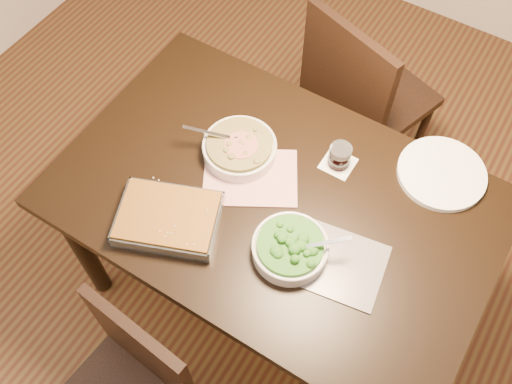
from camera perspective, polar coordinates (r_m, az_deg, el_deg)
The scene contains 11 objects.
ground at distance 2.49m, azimuth 1.42°, elevation -9.49°, with size 4.00×4.00×0.00m, color #401E12.
table at distance 1.90m, azimuth 1.83°, elevation -1.99°, with size 1.40×0.90×0.75m.
magazine_a at distance 1.86m, azimuth -0.57°, elevation 1.49°, with size 0.30×0.22×0.01m, color #A02D37.
magazine_b at distance 1.73m, azimuth 7.43°, elevation -6.83°, with size 0.32×0.23×0.01m, color #25242C.
coaster at distance 1.91m, azimuth 8.20°, elevation 2.83°, with size 0.10×0.10×0.00m, color white.
stew_bowl at distance 1.89m, azimuth -1.65°, elevation 4.41°, with size 0.26×0.25×0.09m.
broccoli_bowl at distance 1.70m, azimuth 3.43°, elevation -5.60°, with size 0.24×0.23×0.09m.
baking_dish at distance 1.77m, azimuth -8.76°, elevation -2.63°, with size 0.37×0.33×0.06m.
wine_tumbler at distance 1.87m, azimuth 8.37°, elevation 3.60°, with size 0.07×0.07×0.08m.
dinner_plate at distance 1.95m, azimuth 18.07°, elevation 1.79°, with size 0.29×0.29×0.02m, color white.
chair_far at distance 2.42m, azimuth 10.33°, elevation 9.58°, with size 0.55×0.55×0.93m.
Camera 1 is at (0.45, -0.83, 2.31)m, focal length 40.00 mm.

